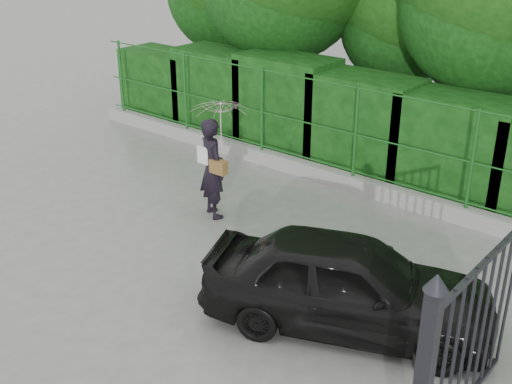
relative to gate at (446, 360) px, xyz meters
The scene contains 7 objects.
ground 4.81m from the gate, behind, with size 80.00×80.00×0.00m, color gray.
kerb 7.04m from the gate, 131.36° to the left, with size 14.00×0.25×0.30m, color #9E9E99.
fence 6.82m from the gate, 129.97° to the left, with size 14.13×0.06×1.80m.
hedge 7.79m from the gate, 126.96° to the left, with size 14.20×1.20×2.16m.
gate is the anchor object (origin of this frame).
woman 6.07m from the gate, 153.64° to the left, with size 1.04×1.02×2.15m.
car 2.38m from the gate, 144.78° to the left, with size 1.52×3.79×1.29m, color black.
Camera 1 is at (6.34, -5.64, 5.11)m, focal length 45.00 mm.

